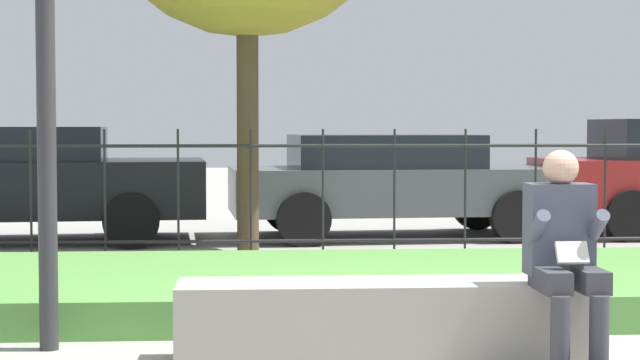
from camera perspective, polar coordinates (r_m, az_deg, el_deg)
ground_plane at (r=6.62m, az=5.81°, el=-9.55°), size 60.00×60.00×0.00m
stone_bench at (r=6.54m, az=3.29°, el=-7.76°), size 2.47×0.54×0.49m
person_seated_reader at (r=6.38m, az=12.91°, el=-3.62°), size 0.42×0.73×1.29m
grass_berm at (r=8.70m, az=3.46°, el=-5.67°), size 10.61×2.91×0.26m
iron_fence at (r=10.68m, az=2.08°, el=-0.81°), size 8.61×0.03×1.40m
car_parked_center at (r=13.66m, az=3.94°, el=-0.07°), size 4.33×2.19×1.31m
car_parked_left at (r=13.54m, az=-16.11°, el=0.01°), size 4.69×2.25×1.41m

